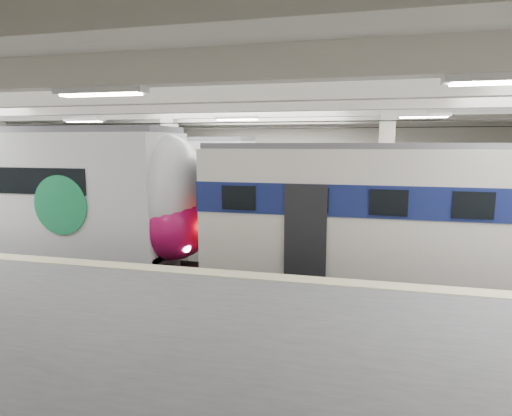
# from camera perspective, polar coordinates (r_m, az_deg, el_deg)

# --- Properties ---
(station_hall) EXTENTS (36.00, 24.00, 5.75)m
(station_hall) POSITION_cam_1_polar(r_m,az_deg,el_deg) (11.45, -7.66, 4.30)
(station_hall) COLOR black
(station_hall) RESTS_ON ground
(modern_emu) EXTENTS (14.38, 2.97, 4.61)m
(modern_emu) POSITION_cam_1_polar(r_m,az_deg,el_deg) (16.69, -27.89, 1.36)
(modern_emu) COLOR silver
(modern_emu) RESTS_ON ground
(older_rer) EXTENTS (12.28, 2.71, 4.10)m
(older_rer) POSITION_cam_1_polar(r_m,az_deg,el_deg) (12.63, 21.06, -0.79)
(older_rer) COLOR beige
(older_rer) RESTS_ON ground
(far_train) EXTENTS (13.57, 2.92, 4.34)m
(far_train) POSITION_cam_1_polar(r_m,az_deg,el_deg) (21.29, -18.82, 3.23)
(far_train) COLOR silver
(far_train) RESTS_ON ground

